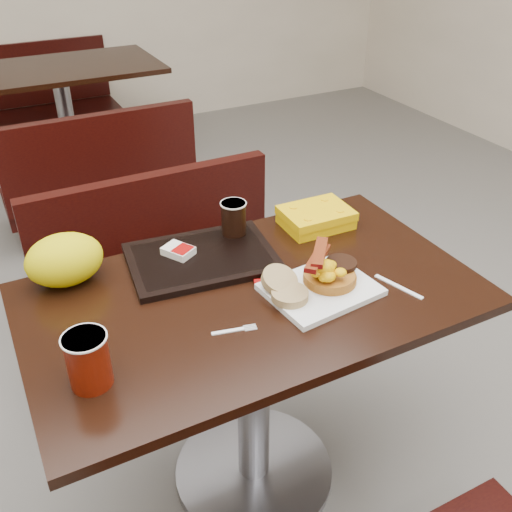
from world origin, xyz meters
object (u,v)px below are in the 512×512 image
hashbrown_sleeve_left (178,251)px  paper_bag (64,260)px  table_far (68,126)px  knife (399,287)px  pancake_stack (330,276)px  clamshell (316,217)px  tray (202,258)px  coffee_cup_far (234,218)px  coffee_cup_near (88,361)px  bench_near_n (173,279)px  table_near (254,393)px  bench_far_s (96,169)px  bench_far_n (48,99)px  fork (228,331)px  platter (321,289)px

hashbrown_sleeve_left → paper_bag: size_ratio=0.41×
table_far → knife: bearing=-82.6°
table_far → pancake_stack: 2.71m
clamshell → pancake_stack: bearing=-114.2°
hashbrown_sleeve_left → clamshell: (0.46, -0.01, -0.00)m
tray → paper_bag: (-0.36, 0.07, 0.06)m
hashbrown_sleeve_left → coffee_cup_far: bearing=-19.3°
pancake_stack → coffee_cup_near: 0.66m
bench_near_n → coffee_cup_far: coffee_cup_far is taller
table_near → table_far: 2.60m
pancake_stack → clamshell: size_ratio=0.68×
coffee_cup_near → hashbrown_sleeve_left: 0.51m
table_near → coffee_cup_far: 0.53m
bench_near_n → table_far: 1.90m
tray → paper_bag: paper_bag is taller
coffee_cup_near → table_near: bearing=16.6°
table_far → pancake_stack: size_ratio=8.31×
table_far → coffee_cup_far: coffee_cup_far is taller
bench_far_s → table_near: bearing=-90.0°
bench_near_n → coffee_cup_near: 1.06m
table_near → clamshell: bearing=34.1°
table_near → bench_near_n: size_ratio=1.20×
bench_far_n → knife: size_ratio=6.65×
table_far → clamshell: clamshell is taller
table_far → paper_bag: paper_bag is taller
bench_far_n → hashbrown_sleeve_left: size_ratio=11.90×
tray → coffee_cup_near: bearing=-132.7°
tray → paper_bag: 0.38m
bench_far_n → bench_near_n: bearing=-90.0°
clamshell → bench_far_s: bearing=103.2°
bench_far_n → table_far: bearing=-90.0°
coffee_cup_far → knife: bearing=-57.1°
bench_far_s → hashbrown_sleeve_left: size_ratio=11.90×
fork → tray: bearing=90.7°
platter → tray: bearing=121.9°
platter → clamshell: (0.18, 0.31, 0.02)m
bench_far_n → coffee_cup_near: (-0.46, -3.44, 0.45)m
knife → hashbrown_sleeve_left: (-0.48, 0.40, 0.03)m
bench_far_s → fork: fork is taller
coffee_cup_near → clamshell: coffee_cup_near is taller
bench_far_n → fork: bearing=-92.2°
paper_bag → hashbrown_sleeve_left: bearing=-6.2°
table_near → tray: (-0.06, 0.20, 0.38)m
bench_far_s → platter: (0.16, -1.98, 0.40)m
bench_far_n → tray: tray is taller
fork → clamshell: 0.59m
table_far → clamshell: bearing=-81.8°
pancake_stack → paper_bag: (-0.62, 0.34, 0.04)m
platter → paper_bag: (-0.59, 0.36, 0.06)m
tray → coffee_cup_far: bearing=35.3°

